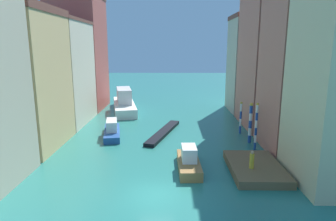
{
  "coord_description": "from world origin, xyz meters",
  "views": [
    {
      "loc": [
        1.14,
        -18.86,
        10.21
      ],
      "look_at": [
        0.54,
        21.47,
        1.5
      ],
      "focal_mm": 31.33,
      "sensor_mm": 36.0,
      "label": 1
    }
  ],
  "objects_px": {
    "waterfront_dock": "(255,168)",
    "gondola_black": "(164,132)",
    "person_on_dock": "(252,160)",
    "mooring_pole_1": "(250,122)",
    "motorboat_0": "(112,130)",
    "mooring_pole_0": "(256,126)",
    "motorboat_1": "(189,161)",
    "vaporetto_white": "(124,103)",
    "mooring_pole_2": "(241,117)"
  },
  "relations": [
    {
      "from": "gondola_black",
      "to": "motorboat_0",
      "type": "relative_size",
      "value": 1.57
    },
    {
      "from": "waterfront_dock",
      "to": "mooring_pole_0",
      "type": "bearing_deg",
      "value": 74.92
    },
    {
      "from": "vaporetto_white",
      "to": "motorboat_0",
      "type": "distance_m",
      "value": 13.89
    },
    {
      "from": "waterfront_dock",
      "to": "mooring_pole_1",
      "type": "relative_size",
      "value": 1.52
    },
    {
      "from": "waterfront_dock",
      "to": "person_on_dock",
      "type": "bearing_deg",
      "value": -123.36
    },
    {
      "from": "person_on_dock",
      "to": "mooring_pole_2",
      "type": "bearing_deg",
      "value": 81.49
    },
    {
      "from": "person_on_dock",
      "to": "mooring_pole_0",
      "type": "distance_m",
      "value": 6.62
    },
    {
      "from": "person_on_dock",
      "to": "motorboat_0",
      "type": "height_order",
      "value": "person_on_dock"
    },
    {
      "from": "gondola_black",
      "to": "motorboat_1",
      "type": "distance_m",
      "value": 10.69
    },
    {
      "from": "mooring_pole_0",
      "to": "motorboat_0",
      "type": "xyz_separation_m",
      "value": [
        -15.49,
        4.48,
        -1.79
      ]
    },
    {
      "from": "person_on_dock",
      "to": "vaporetto_white",
      "type": "xyz_separation_m",
      "value": [
        -14.26,
        24.54,
        0.01
      ]
    },
    {
      "from": "motorboat_0",
      "to": "motorboat_1",
      "type": "xyz_separation_m",
      "value": [
        8.5,
        -9.43,
        -0.01
      ]
    },
    {
      "from": "waterfront_dock",
      "to": "mooring_pole_1",
      "type": "distance_m",
      "value": 8.09
    },
    {
      "from": "motorboat_1",
      "to": "mooring_pole_0",
      "type": "bearing_deg",
      "value": 35.31
    },
    {
      "from": "waterfront_dock",
      "to": "motorboat_1",
      "type": "relative_size",
      "value": 1.23
    },
    {
      "from": "mooring_pole_0",
      "to": "vaporetto_white",
      "type": "relative_size",
      "value": 0.38
    },
    {
      "from": "mooring_pole_0",
      "to": "motorboat_1",
      "type": "distance_m",
      "value": 8.75
    },
    {
      "from": "gondola_black",
      "to": "motorboat_0",
      "type": "height_order",
      "value": "motorboat_0"
    },
    {
      "from": "mooring_pole_0",
      "to": "vaporetto_white",
      "type": "xyz_separation_m",
      "value": [
        -16.27,
        18.33,
        -1.14
      ]
    },
    {
      "from": "vaporetto_white",
      "to": "gondola_black",
      "type": "xyz_separation_m",
      "value": [
        6.8,
        -12.9,
        -1.13
      ]
    },
    {
      "from": "gondola_black",
      "to": "waterfront_dock",
      "type": "bearing_deg",
      "value": -53.41
    },
    {
      "from": "motorboat_0",
      "to": "mooring_pole_1",
      "type": "bearing_deg",
      "value": -7.83
    },
    {
      "from": "mooring_pole_0",
      "to": "mooring_pole_1",
      "type": "xyz_separation_m",
      "value": [
        0.05,
        2.35,
        -0.2
      ]
    },
    {
      "from": "mooring_pole_2",
      "to": "motorboat_1",
      "type": "xyz_separation_m",
      "value": [
        -6.79,
        -10.77,
        -1.3
      ]
    },
    {
      "from": "person_on_dock",
      "to": "mooring_pole_0",
      "type": "xyz_separation_m",
      "value": [
        2.0,
        6.21,
        1.15
      ]
    },
    {
      "from": "mooring_pole_2",
      "to": "vaporetto_white",
      "type": "xyz_separation_m",
      "value": [
        -16.07,
        12.51,
        -0.65
      ]
    },
    {
      "from": "vaporetto_white",
      "to": "motorboat_1",
      "type": "bearing_deg",
      "value": -68.28
    },
    {
      "from": "person_on_dock",
      "to": "mooring_pole_1",
      "type": "height_order",
      "value": "mooring_pole_1"
    },
    {
      "from": "person_on_dock",
      "to": "mooring_pole_1",
      "type": "xyz_separation_m",
      "value": [
        2.05,
        8.56,
        0.95
      ]
    },
    {
      "from": "gondola_black",
      "to": "motorboat_0",
      "type": "bearing_deg",
      "value": -171.01
    },
    {
      "from": "waterfront_dock",
      "to": "gondola_black",
      "type": "relative_size",
      "value": 0.65
    },
    {
      "from": "waterfront_dock",
      "to": "person_on_dock",
      "type": "xyz_separation_m",
      "value": [
        -0.56,
        -0.84,
        1.0
      ]
    },
    {
      "from": "waterfront_dock",
      "to": "motorboat_0",
      "type": "xyz_separation_m",
      "value": [
        -14.04,
        9.85,
        0.37
      ]
    },
    {
      "from": "waterfront_dock",
      "to": "gondola_black",
      "type": "height_order",
      "value": "waterfront_dock"
    },
    {
      "from": "person_on_dock",
      "to": "motorboat_0",
      "type": "xyz_separation_m",
      "value": [
        -13.49,
        10.69,
        -0.63
      ]
    },
    {
      "from": "mooring_pole_2",
      "to": "motorboat_1",
      "type": "relative_size",
      "value": 0.71
    },
    {
      "from": "motorboat_1",
      "to": "person_on_dock",
      "type": "bearing_deg",
      "value": -14.16
    },
    {
      "from": "mooring_pole_2",
      "to": "gondola_black",
      "type": "height_order",
      "value": "mooring_pole_2"
    },
    {
      "from": "motorboat_0",
      "to": "vaporetto_white",
      "type": "bearing_deg",
      "value": 93.22
    },
    {
      "from": "mooring_pole_1",
      "to": "motorboat_1",
      "type": "relative_size",
      "value": 0.81
    },
    {
      "from": "mooring_pole_0",
      "to": "waterfront_dock",
      "type": "bearing_deg",
      "value": -105.08
    },
    {
      "from": "mooring_pole_0",
      "to": "motorboat_1",
      "type": "xyz_separation_m",
      "value": [
        -6.99,
        -4.95,
        -1.79
      ]
    },
    {
      "from": "person_on_dock",
      "to": "gondola_black",
      "type": "xyz_separation_m",
      "value": [
        -7.46,
        11.65,
        -1.13
      ]
    },
    {
      "from": "person_on_dock",
      "to": "mooring_pole_0",
      "type": "relative_size",
      "value": 0.3
    },
    {
      "from": "motorboat_0",
      "to": "motorboat_1",
      "type": "bearing_deg",
      "value": -47.99
    },
    {
      "from": "mooring_pole_2",
      "to": "mooring_pole_0",
      "type": "bearing_deg",
      "value": -88.03
    },
    {
      "from": "mooring_pole_0",
      "to": "mooring_pole_2",
      "type": "distance_m",
      "value": 5.85
    },
    {
      "from": "waterfront_dock",
      "to": "motorboat_1",
      "type": "xyz_separation_m",
      "value": [
        -5.54,
        0.41,
        0.36
      ]
    },
    {
      "from": "person_on_dock",
      "to": "mooring_pole_0",
      "type": "height_order",
      "value": "mooring_pole_0"
    },
    {
      "from": "waterfront_dock",
      "to": "person_on_dock",
      "type": "height_order",
      "value": "person_on_dock"
    }
  ]
}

